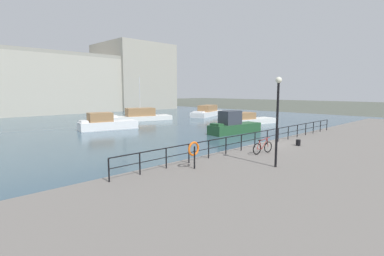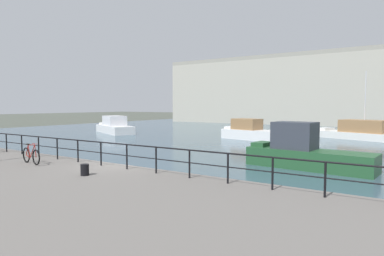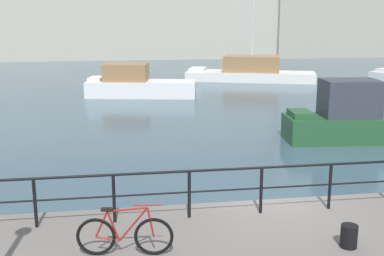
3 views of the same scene
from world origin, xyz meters
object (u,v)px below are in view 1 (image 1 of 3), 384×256
Objects in this scene: moored_green_narrowboat at (106,123)px; life_ring_stand at (194,150)px; moored_blue_motorboat at (247,120)px; moored_white_yacht at (207,112)px; mooring_bollard at (298,143)px; quay_lamp_post at (278,110)px; moored_harbor_tender at (139,116)px; parked_bicycle at (263,148)px; harbor_building at (68,82)px; moored_small_launch at (233,125)px.

life_ring_stand is at bearing 84.37° from moored_green_narrowboat.
moored_white_yacht is at bearing -101.45° from moored_blue_motorboat.
life_ring_stand is at bearing 42.19° from moored_blue_motorboat.
mooring_bollard is 7.33m from quay_lamp_post.
parked_bicycle is (-10.36, -28.81, 0.37)m from moored_harbor_tender.
harbor_building is at bearing 88.06° from parked_bicycle.
moored_harbor_tender is 2.24× the size of quay_lamp_post.
mooring_bollard is 9.85m from life_ring_stand.
life_ring_stand reaches higher than parked_bicycle.
parked_bicycle is 0.38× the size of quay_lamp_post.
moored_green_narrowboat is at bearing 53.38° from moored_harbor_tender.
moored_green_narrowboat reaches higher than parked_bicycle.
moored_white_yacht is at bearing 47.83° from quay_lamp_post.
moored_green_narrowboat is at bearing -13.96° from moored_blue_motorboat.
harbor_building is 13.60× the size of quay_lamp_post.
moored_green_narrowboat is 0.73× the size of moored_white_yacht.
quay_lamp_post is (-26.36, -29.10, 2.90)m from moored_white_yacht.
harbor_building reaches higher than life_ring_stand.
harbor_building is 57.55m from life_ring_stand.
moored_blue_motorboat is 27.32m from life_ring_stand.
mooring_bollard is (-19.83, -27.19, 0.16)m from moored_white_yacht.
moored_blue_motorboat is 1.82× the size of quay_lamp_post.
harbor_building is 6.40× the size of moored_white_yacht.
harbor_building is at bearing -85.08° from moored_white_yacht.
quay_lamp_post is at bearing -127.84° from parked_bicycle.
parked_bicycle is (-9.76, -9.81, 0.24)m from moored_small_launch.
moored_white_yacht is 36.02m from parked_bicycle.
moored_blue_motorboat is 19.18× the size of mooring_bollard.
moored_small_launch is (-14.25, -17.04, 0.09)m from moored_white_yacht.
life_ring_stand reaches higher than moored_green_narrowboat.
quay_lamp_post is at bearing -163.63° from mooring_bollard.
moored_harbor_tender is at bearing 78.48° from parked_bicycle.
moored_white_yacht is 0.95× the size of moored_harbor_tender.
moored_white_yacht reaches higher than moored_blue_motorboat.
moored_blue_motorboat is at bearing 38.22° from quay_lamp_post.
parked_bicycle is at bearing 175.38° from mooring_bollard.
moored_green_narrowboat is 1.54× the size of quay_lamp_post.
moored_green_narrowboat is 4.05× the size of parked_bicycle.
harbor_building is at bearing 77.95° from quay_lamp_post.
parked_bicycle is 1.26× the size of life_ring_stand.
harbor_building reaches higher than moored_small_launch.
life_ring_stand is at bearing 79.21° from moored_harbor_tender.
moored_small_launch reaches higher than moored_green_narrowboat.
moored_green_narrowboat is 11.13m from moored_harbor_tender.
parked_bicycle is at bearing 43.90° from quay_lamp_post.
harbor_building is 32.56m from moored_white_yacht.
mooring_bollard is at bearing 32.93° from moored_white_yacht.
moored_white_yacht is at bearing 56.45° from parked_bicycle.
life_ring_stand is (-23.79, -13.40, 1.05)m from moored_blue_motorboat.
harbor_building is 9.23× the size of moored_small_launch.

